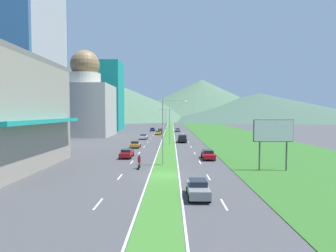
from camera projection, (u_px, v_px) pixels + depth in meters
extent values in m
plane|color=#424244|center=(164.00, 175.00, 33.04)|extent=(600.00, 600.00, 0.00)
cube|color=#387028|center=(169.00, 135.00, 92.97)|extent=(3.20, 240.00, 0.06)
cube|color=#2D6023|center=(231.00, 135.00, 92.70)|extent=(24.00, 240.00, 0.06)
cube|color=silver|center=(98.00, 204.00, 22.70)|extent=(0.16, 2.80, 0.01)
cube|color=silver|center=(120.00, 177.00, 32.27)|extent=(0.16, 2.80, 0.01)
cube|color=silver|center=(132.00, 162.00, 41.84)|extent=(0.16, 2.80, 0.01)
cube|color=silver|center=(139.00, 153.00, 51.41)|extent=(0.16, 2.80, 0.01)
cube|color=silver|center=(144.00, 147.00, 60.98)|extent=(0.16, 2.80, 0.01)
cube|color=silver|center=(148.00, 142.00, 70.55)|extent=(0.16, 2.80, 0.01)
cube|color=silver|center=(151.00, 139.00, 80.12)|extent=(0.16, 2.80, 0.01)
cube|color=silver|center=(153.00, 136.00, 89.69)|extent=(0.16, 2.80, 0.01)
cube|color=silver|center=(155.00, 134.00, 99.26)|extent=(0.16, 2.80, 0.01)
cube|color=silver|center=(156.00, 132.00, 108.84)|extent=(0.16, 2.80, 0.01)
cube|color=silver|center=(224.00, 204.00, 22.57)|extent=(0.16, 2.80, 0.01)
cube|color=silver|center=(208.00, 177.00, 32.14)|extent=(0.16, 2.80, 0.01)
cube|color=silver|center=(200.00, 162.00, 41.71)|extent=(0.16, 2.80, 0.01)
cube|color=silver|center=(195.00, 153.00, 51.28)|extent=(0.16, 2.80, 0.01)
cube|color=silver|center=(191.00, 147.00, 60.85)|extent=(0.16, 2.80, 0.01)
cube|color=silver|center=(188.00, 142.00, 70.42)|extent=(0.16, 2.80, 0.01)
cube|color=silver|center=(186.00, 139.00, 79.99)|extent=(0.16, 2.80, 0.01)
cube|color=silver|center=(185.00, 136.00, 89.56)|extent=(0.16, 2.80, 0.01)
cube|color=silver|center=(184.00, 134.00, 99.13)|extent=(0.16, 2.80, 0.01)
cube|color=silver|center=(182.00, 132.00, 108.70)|extent=(0.16, 2.80, 0.01)
cube|color=silver|center=(164.00, 135.00, 92.99)|extent=(0.16, 240.00, 0.01)
cube|color=silver|center=(174.00, 135.00, 92.95)|extent=(0.16, 240.00, 0.01)
cube|color=teal|center=(41.00, 122.00, 35.41)|extent=(2.82, 19.47, 0.64)
cube|color=#B7B2A8|center=(86.00, 111.00, 89.12)|extent=(16.45, 16.45, 16.20)
cylinder|color=beige|center=(85.00, 79.00, 88.66)|extent=(9.56, 9.56, 3.64)
sphere|color=olive|center=(85.00, 65.00, 88.44)|extent=(9.11, 9.11, 9.11)
cube|color=teal|center=(104.00, 96.00, 118.72)|extent=(14.50, 14.50, 28.63)
cone|color=#47664C|center=(98.00, 98.00, 285.07)|extent=(213.52, 213.52, 44.21)
cone|color=#47664C|center=(202.00, 100.00, 313.44)|extent=(182.64, 182.64, 44.50)
cone|color=#3D5647|center=(258.00, 107.00, 285.06)|extent=(224.66, 224.66, 27.32)
cylinder|color=#99999E|center=(163.00, 132.00, 39.08)|extent=(0.18, 0.18, 9.30)
cylinder|color=#99999E|center=(174.00, 100.00, 38.74)|extent=(3.12, 0.32, 0.10)
ellipsoid|color=silver|center=(185.00, 101.00, 38.62)|extent=(0.56, 0.28, 0.20)
cylinder|color=#99999E|center=(169.00, 127.00, 63.97)|extent=(0.18, 0.18, 8.28)
cylinder|color=#99999E|center=(163.00, 110.00, 63.66)|extent=(3.15, 0.38, 0.10)
ellipsoid|color=silver|center=(156.00, 110.00, 63.55)|extent=(0.56, 0.28, 0.20)
cylinder|color=#99999E|center=(166.00, 122.00, 88.85)|extent=(0.18, 0.18, 8.64)
cylinder|color=#99999E|center=(169.00, 109.00, 88.53)|extent=(2.22, 0.31, 0.10)
ellipsoid|color=silver|center=(173.00, 110.00, 88.42)|extent=(0.56, 0.28, 0.20)
cylinder|color=#4C4C51|center=(259.00, 156.00, 35.49)|extent=(0.20, 0.20, 3.82)
cylinder|color=#4C4C51|center=(286.00, 156.00, 35.45)|extent=(0.20, 0.20, 3.82)
cube|color=silver|center=(274.00, 131.00, 35.22)|extent=(4.85, 0.16, 2.64)
cube|color=#4C4C51|center=(273.00, 131.00, 35.34)|extent=(5.05, 0.08, 2.84)
cube|color=maroon|center=(127.00, 154.00, 46.20)|extent=(1.80, 4.71, 0.68)
cube|color=black|center=(126.00, 150.00, 45.98)|extent=(1.55, 2.07, 0.43)
cylinder|color=black|center=(123.00, 154.00, 47.68)|extent=(0.22, 0.64, 0.64)
cylinder|color=black|center=(133.00, 154.00, 47.66)|extent=(0.22, 0.64, 0.64)
cylinder|color=black|center=(120.00, 157.00, 44.77)|extent=(0.22, 0.64, 0.64)
cylinder|color=black|center=(131.00, 157.00, 44.75)|extent=(0.22, 0.64, 0.64)
cube|color=silver|center=(144.00, 137.00, 78.54)|extent=(1.89, 4.32, 0.66)
cube|color=black|center=(144.00, 135.00, 78.34)|extent=(1.63, 1.90, 0.44)
cylinder|color=black|center=(141.00, 138.00, 79.90)|extent=(0.22, 0.64, 0.64)
cylinder|color=black|center=(147.00, 138.00, 79.88)|extent=(0.22, 0.64, 0.64)
cylinder|color=black|center=(140.00, 138.00, 77.23)|extent=(0.22, 0.64, 0.64)
cylinder|color=black|center=(146.00, 138.00, 77.20)|extent=(0.22, 0.64, 0.64)
cube|color=slate|center=(178.00, 130.00, 109.38)|extent=(1.77, 4.66, 0.60)
cube|color=black|center=(178.00, 129.00, 109.54)|extent=(1.52, 2.05, 0.42)
cylinder|color=black|center=(180.00, 131.00, 107.94)|extent=(0.22, 0.64, 0.64)
cylinder|color=black|center=(176.00, 131.00, 107.96)|extent=(0.22, 0.64, 0.64)
cylinder|color=black|center=(180.00, 131.00, 110.82)|extent=(0.22, 0.64, 0.64)
cylinder|color=black|center=(175.00, 131.00, 110.84)|extent=(0.22, 0.64, 0.64)
cube|color=maroon|center=(208.00, 155.00, 44.73)|extent=(1.80, 4.73, 0.63)
cube|color=black|center=(208.00, 151.00, 44.89)|extent=(1.55, 2.08, 0.51)
cylinder|color=black|center=(215.00, 159.00, 43.27)|extent=(0.22, 0.64, 0.64)
cylinder|color=black|center=(204.00, 159.00, 43.29)|extent=(0.22, 0.64, 0.64)
cylinder|color=black|center=(212.00, 156.00, 46.20)|extent=(0.22, 0.64, 0.64)
cylinder|color=black|center=(202.00, 156.00, 46.22)|extent=(0.22, 0.64, 0.64)
cube|color=navy|center=(153.00, 129.00, 113.64)|extent=(1.71, 4.53, 0.61)
cube|color=black|center=(153.00, 128.00, 113.43)|extent=(1.47, 2.00, 0.47)
cylinder|color=black|center=(151.00, 130.00, 115.07)|extent=(0.22, 0.64, 0.64)
cylinder|color=black|center=(155.00, 130.00, 115.05)|extent=(0.22, 0.64, 0.64)
cylinder|color=black|center=(150.00, 130.00, 112.26)|extent=(0.22, 0.64, 0.64)
cylinder|color=black|center=(154.00, 130.00, 112.24)|extent=(0.22, 0.64, 0.64)
cube|color=maroon|center=(161.00, 130.00, 106.87)|extent=(1.89, 4.46, 0.69)
cube|color=black|center=(161.00, 129.00, 106.67)|extent=(1.63, 1.96, 0.44)
cylinder|color=black|center=(158.00, 131.00, 108.28)|extent=(0.22, 0.64, 0.64)
cylinder|color=black|center=(163.00, 131.00, 108.26)|extent=(0.22, 0.64, 0.64)
cylinder|color=black|center=(158.00, 132.00, 105.52)|extent=(0.22, 0.64, 0.64)
cylinder|color=black|center=(163.00, 132.00, 105.50)|extent=(0.22, 0.64, 0.64)
cube|color=slate|center=(198.00, 190.00, 24.39)|extent=(1.76, 4.17, 0.74)
cube|color=black|center=(198.00, 182.00, 24.53)|extent=(1.52, 1.83, 0.47)
cylinder|color=black|center=(210.00, 198.00, 23.11)|extent=(0.22, 0.64, 0.64)
cylinder|color=black|center=(189.00, 198.00, 23.13)|extent=(0.22, 0.64, 0.64)
cylinder|color=black|center=(206.00, 190.00, 25.69)|extent=(0.22, 0.64, 0.64)
cylinder|color=black|center=(187.00, 190.00, 25.71)|extent=(0.22, 0.64, 0.64)
cube|color=maroon|center=(160.00, 132.00, 101.05)|extent=(1.81, 4.27, 0.64)
cube|color=black|center=(160.00, 130.00, 100.85)|extent=(1.56, 1.88, 0.52)
cylinder|color=black|center=(158.00, 132.00, 102.40)|extent=(0.22, 0.64, 0.64)
cylinder|color=black|center=(163.00, 132.00, 102.37)|extent=(0.22, 0.64, 0.64)
cylinder|color=black|center=(158.00, 133.00, 99.75)|extent=(0.22, 0.64, 0.64)
cylinder|color=black|center=(162.00, 133.00, 99.73)|extent=(0.22, 0.64, 0.64)
cube|color=yellow|center=(158.00, 133.00, 94.30)|extent=(1.75, 4.01, 0.64)
cube|color=black|center=(158.00, 131.00, 94.11)|extent=(1.51, 1.77, 0.40)
cylinder|color=black|center=(156.00, 134.00, 95.57)|extent=(0.22, 0.64, 0.64)
cylinder|color=black|center=(161.00, 134.00, 95.55)|extent=(0.22, 0.64, 0.64)
cylinder|color=black|center=(156.00, 134.00, 93.08)|extent=(0.22, 0.64, 0.64)
cylinder|color=black|center=(161.00, 134.00, 93.06)|extent=(0.22, 0.64, 0.64)
cube|color=#C6842D|center=(135.00, 145.00, 59.24)|extent=(1.81, 4.05, 0.60)
cube|color=black|center=(135.00, 142.00, 59.05)|extent=(1.56, 1.78, 0.52)
cylinder|color=black|center=(132.00, 146.00, 60.52)|extent=(0.22, 0.64, 0.64)
cylinder|color=black|center=(140.00, 146.00, 60.50)|extent=(0.22, 0.64, 0.64)
cylinder|color=black|center=(130.00, 147.00, 58.01)|extent=(0.22, 0.64, 0.64)
cylinder|color=black|center=(139.00, 147.00, 57.99)|extent=(0.22, 0.64, 0.64)
cube|color=black|center=(182.00, 139.00, 70.21)|extent=(2.00, 5.40, 0.80)
cube|color=black|center=(182.00, 136.00, 68.57)|extent=(1.84, 2.00, 0.80)
cube|color=black|center=(186.00, 136.00, 71.27)|extent=(0.10, 3.20, 0.44)
cube|color=black|center=(178.00, 136.00, 71.29)|extent=(0.10, 3.20, 0.44)
cube|color=black|center=(182.00, 136.00, 72.83)|extent=(1.84, 0.10, 0.44)
cylinder|color=black|center=(186.00, 141.00, 68.60)|extent=(0.26, 0.80, 0.80)
cylinder|color=black|center=(179.00, 141.00, 68.62)|extent=(0.26, 0.80, 0.80)
cylinder|color=black|center=(186.00, 140.00, 71.83)|extent=(0.26, 0.80, 0.80)
cylinder|color=black|center=(178.00, 140.00, 71.86)|extent=(0.26, 0.80, 0.80)
cylinder|color=black|center=(140.00, 165.00, 37.77)|extent=(0.10, 0.60, 0.60)
cylinder|color=black|center=(139.00, 167.00, 36.37)|extent=(0.12, 0.60, 0.60)
cube|color=black|center=(139.00, 165.00, 37.06)|extent=(0.20, 1.12, 0.25)
ellipsoid|color=black|center=(139.00, 162.00, 37.24)|extent=(0.24, 0.44, 0.24)
cube|color=maroon|center=(139.00, 160.00, 36.92)|extent=(0.36, 0.28, 0.70)
sphere|color=black|center=(139.00, 156.00, 36.95)|extent=(0.26, 0.26, 0.26)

